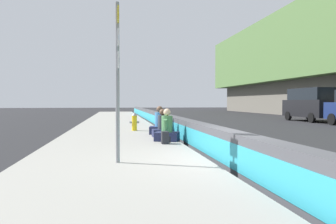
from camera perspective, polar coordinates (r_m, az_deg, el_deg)
name	(u,v)px	position (r m, az deg, el deg)	size (l,w,h in m)	color
ground_plane	(229,166)	(8.14, 10.30, -9.02)	(160.00, 160.00, 0.00)	#232326
sidewalk_strip	(115,167)	(7.69, -8.95, -9.11)	(80.00, 4.40, 0.14)	gray
jersey_barrier	(229,148)	(8.07, 10.29, -6.06)	(76.00, 0.45, 0.85)	#47474C
route_sign_post	(118,70)	(7.71, -8.48, 7.06)	(0.44, 0.09, 3.60)	gray
fire_hydrant	(134,121)	(16.15, -5.69, -1.56)	(0.26, 0.46, 0.88)	gold
seated_person_foreground	(167,131)	(11.91, -0.17, -3.17)	(0.92, 1.00, 1.14)	#23284C
seated_person_middle	(162,128)	(13.28, -0.94, -2.73)	(0.70, 0.79, 1.09)	#23284C
seated_person_rear	(160,125)	(14.45, -1.42, -2.24)	(0.86, 0.97, 1.19)	#23284C
backpack	(165,138)	(11.09, -0.46, -4.37)	(0.32, 0.28, 0.40)	#232328
parked_car_fourth	(311,104)	(28.25, 22.97, 1.27)	(5.13, 2.17, 2.56)	black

